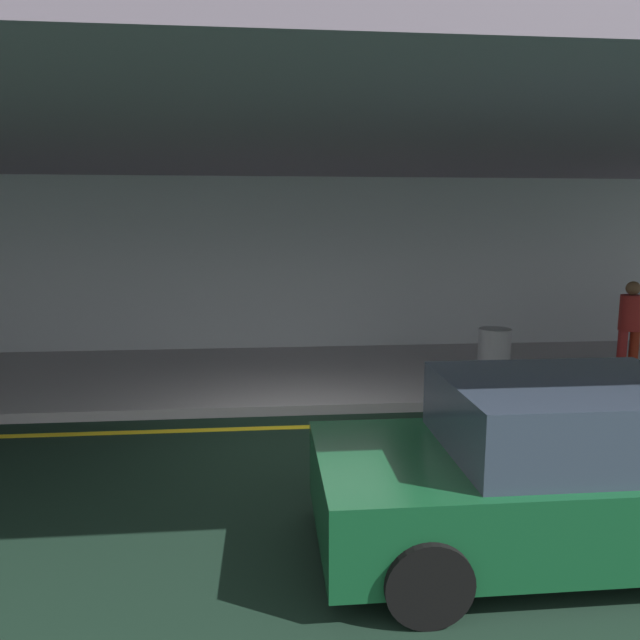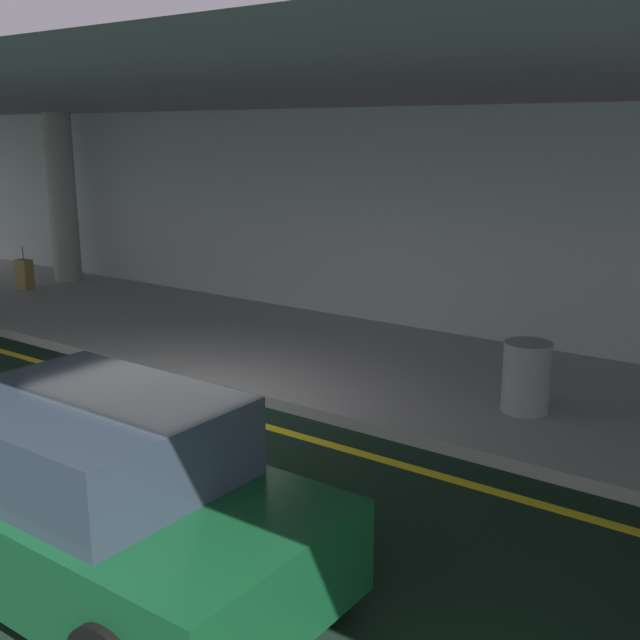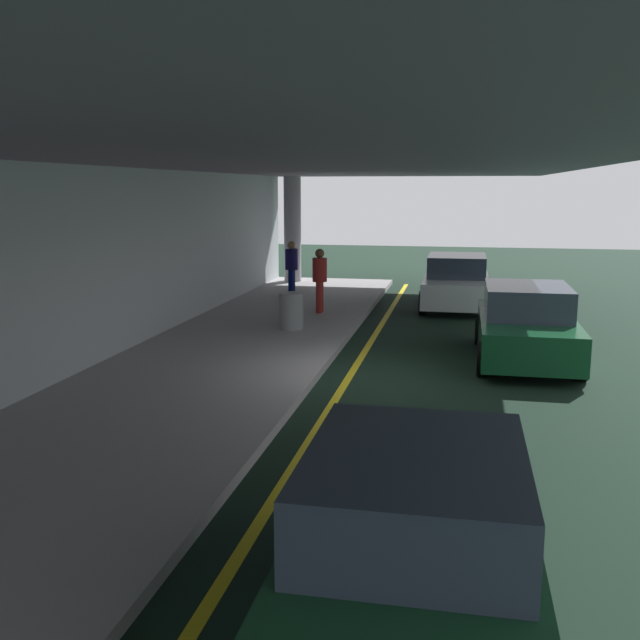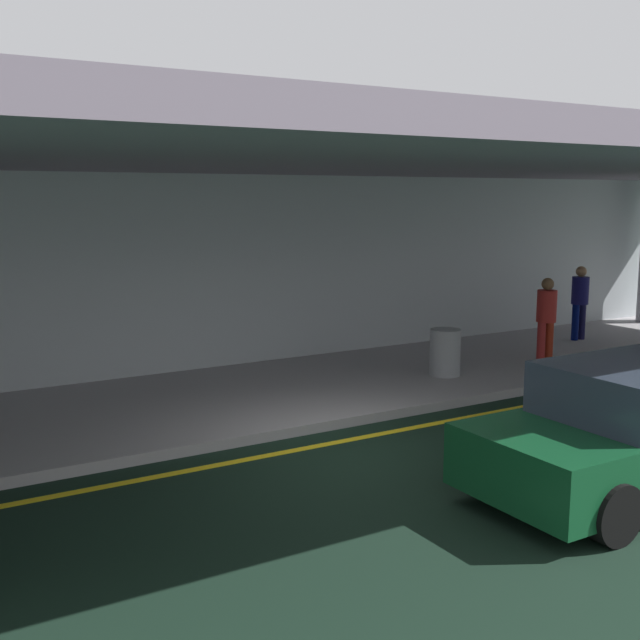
# 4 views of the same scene
# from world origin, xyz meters

# --- Properties ---
(ground_plane) EXTENTS (60.00, 60.00, 0.00)m
(ground_plane) POSITION_xyz_m (0.00, 0.00, 0.00)
(ground_plane) COLOR black
(sidewalk) EXTENTS (26.00, 4.20, 0.15)m
(sidewalk) POSITION_xyz_m (0.00, 3.10, 0.07)
(sidewalk) COLOR #9B979A
(sidewalk) RESTS_ON ground
(lane_stripe_yellow) EXTENTS (26.00, 0.14, 0.01)m
(lane_stripe_yellow) POSITION_xyz_m (0.00, 0.50, 0.00)
(lane_stripe_yellow) COLOR yellow
(lane_stripe_yellow) RESTS_ON ground
(ceiling_overhang) EXTENTS (28.00, 13.20, 0.30)m
(ceiling_overhang) POSITION_xyz_m (0.00, 2.60, 3.95)
(ceiling_overhang) COLOR gray
(ceiling_overhang) RESTS_ON support_column_far_left
(terminal_back_wall) EXTENTS (26.00, 0.30, 3.80)m
(terminal_back_wall) POSITION_xyz_m (0.00, 5.35, 1.90)
(terminal_back_wall) COLOR #AAB1B5
(terminal_back_wall) RESTS_ON ground
(car_dark_green) EXTENTS (4.10, 1.92, 1.50)m
(car_dark_green) POSITION_xyz_m (1.99, -2.74, 0.71)
(car_dark_green) COLOR #114524
(car_dark_green) RESTS_ON ground
(traveler_with_luggage) EXTENTS (0.38, 0.38, 1.68)m
(traveler_with_luggage) POSITION_xyz_m (5.84, 2.21, 1.11)
(traveler_with_luggage) COLOR maroon
(traveler_with_luggage) RESTS_ON sidewalk
(person_waiting_for_ride) EXTENTS (0.38, 0.38, 1.68)m
(person_waiting_for_ride) POSITION_xyz_m (8.38, 3.59, 1.11)
(person_waiting_for_ride) COLOR #010C4B
(person_waiting_for_ride) RESTS_ON sidewalk
(trash_bin_steel) EXTENTS (0.56, 0.56, 0.85)m
(trash_bin_steel) POSITION_xyz_m (3.49, 2.41, 0.57)
(trash_bin_steel) COLOR gray
(trash_bin_steel) RESTS_ON sidewalk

